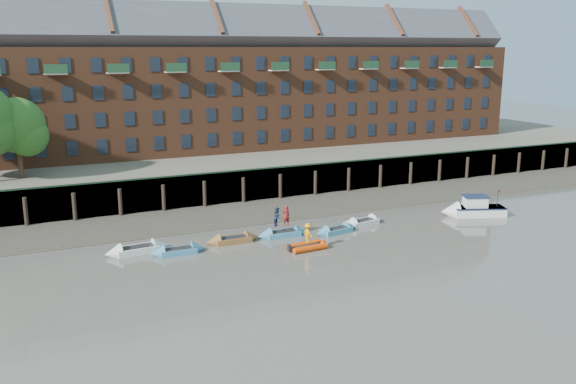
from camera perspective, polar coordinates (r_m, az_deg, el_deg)
ground at (r=43.15m, az=8.44°, el=-7.33°), size 220.00×220.00×0.00m
foreshore at (r=58.35m, az=-1.06°, el=-1.67°), size 110.00×8.00×0.50m
mud_band at (r=55.35m, az=0.32°, el=-2.51°), size 110.00×1.60×0.10m
river_wall at (r=61.91m, az=-2.65°, el=0.71°), size 110.00×1.23×3.30m
bank_terrace at (r=74.50m, az=-6.50°, el=2.81°), size 110.00×28.00×3.20m
apartment_terrace at (r=74.24m, az=-6.97°, el=11.48°), size 80.60×15.56×20.98m
rowboat_0 at (r=47.63m, az=-13.91°, el=-5.26°), size 5.02×1.84×1.43m
rowboat_1 at (r=46.81m, az=-10.25°, el=-5.45°), size 4.25×1.37×1.22m
rowboat_2 at (r=48.84m, az=-5.19°, el=-4.47°), size 4.45×1.35×1.29m
rowboat_3 at (r=50.20m, az=-0.49°, el=-3.92°), size 4.43×1.41×1.28m
rowboat_4 at (r=51.29m, az=4.54°, el=-3.59°), size 4.33×1.92×1.21m
rowboat_5 at (r=53.82m, az=7.03°, el=-2.83°), size 4.50×2.05×1.26m
rib_tender at (r=47.12m, az=1.95°, el=-5.08°), size 3.20×1.70×0.55m
motor_launch at (r=58.54m, az=16.52°, el=-1.56°), size 6.17×3.86×2.42m
person_rower_a at (r=49.95m, az=-0.18°, el=-2.21°), size 0.65×0.44×1.74m
person_rower_b at (r=49.79m, az=-0.99°, el=-2.35°), size 0.97×0.98×1.60m
person_rib_crew at (r=46.69m, az=1.89°, el=-3.88°), size 0.78×1.12×1.59m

